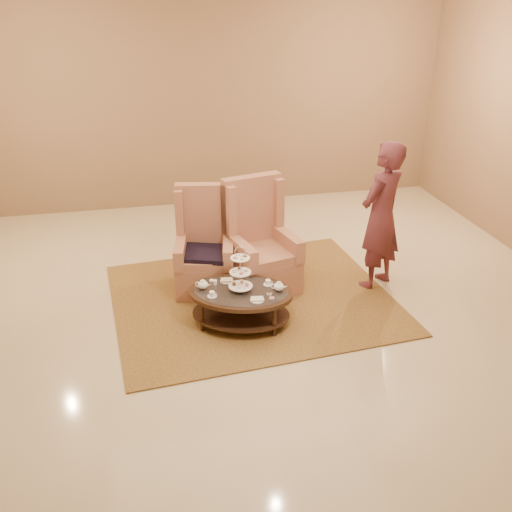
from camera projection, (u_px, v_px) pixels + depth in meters
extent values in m
plane|color=beige|center=(257.00, 321.00, 6.48)|extent=(8.00, 8.00, 0.00)
cube|color=silver|center=(257.00, 321.00, 6.48)|extent=(8.00, 8.00, 0.02)
cube|color=#937350|center=(205.00, 100.00, 9.25)|extent=(8.00, 0.04, 3.50)
cube|color=olive|center=(252.00, 298.00, 6.93)|extent=(3.49, 3.00, 0.02)
cylinder|color=black|center=(202.00, 317.00, 6.21)|extent=(0.06, 0.06, 0.38)
cylinder|color=black|center=(274.00, 322.00, 6.11)|extent=(0.06, 0.06, 0.38)
cylinder|color=black|center=(210.00, 298.00, 6.58)|extent=(0.06, 0.06, 0.38)
cylinder|color=black|center=(278.00, 302.00, 6.48)|extent=(0.06, 0.06, 0.38)
cylinder|color=silver|center=(240.00, 271.00, 6.14)|extent=(0.01, 0.01, 0.47)
torus|color=silver|center=(240.00, 252.00, 6.04)|extent=(0.12, 0.05, 0.12)
cylinder|color=white|center=(241.00, 286.00, 6.22)|extent=(0.34, 0.34, 0.01)
cylinder|color=white|center=(240.00, 272.00, 6.14)|extent=(0.30, 0.30, 0.01)
cylinder|color=white|center=(240.00, 258.00, 6.07)|extent=(0.27, 0.27, 0.01)
cylinder|color=#C26663|center=(247.00, 285.00, 6.20)|extent=(0.05, 0.05, 0.03)
cylinder|color=#DDB46E|center=(242.00, 281.00, 6.27)|extent=(0.05, 0.05, 0.03)
cylinder|color=brown|center=(234.00, 284.00, 6.22)|extent=(0.05, 0.05, 0.03)
cylinder|color=white|center=(239.00, 288.00, 6.14)|extent=(0.05, 0.05, 0.03)
ellipsoid|color=#DDB46E|center=(246.00, 270.00, 6.14)|extent=(0.05, 0.05, 0.03)
ellipsoid|color=brown|center=(239.00, 268.00, 6.19)|extent=(0.05, 0.05, 0.03)
ellipsoid|color=white|center=(234.00, 271.00, 6.12)|extent=(0.05, 0.05, 0.03)
ellipsoid|color=#C26663|center=(241.00, 273.00, 6.08)|extent=(0.05, 0.05, 0.03)
cube|color=brown|center=(245.00, 256.00, 6.09)|extent=(0.05, 0.04, 0.02)
cube|color=white|center=(238.00, 255.00, 6.11)|extent=(0.05, 0.04, 0.02)
cube|color=#C26663|center=(235.00, 258.00, 6.04)|extent=(0.05, 0.04, 0.02)
cube|color=#DDB46E|center=(242.00, 259.00, 6.02)|extent=(0.05, 0.04, 0.02)
ellipsoid|color=white|center=(203.00, 285.00, 6.25)|extent=(0.14, 0.14, 0.09)
cylinder|color=white|center=(203.00, 281.00, 6.23)|extent=(0.07, 0.07, 0.01)
sphere|color=white|center=(203.00, 280.00, 6.22)|extent=(0.02, 0.02, 0.02)
cone|color=white|center=(209.00, 285.00, 6.24)|extent=(0.07, 0.04, 0.05)
torus|color=white|center=(198.00, 284.00, 6.26)|extent=(0.06, 0.03, 0.06)
ellipsoid|color=white|center=(279.00, 287.00, 6.21)|extent=(0.14, 0.14, 0.09)
cylinder|color=white|center=(279.00, 283.00, 6.19)|extent=(0.07, 0.07, 0.01)
sphere|color=white|center=(279.00, 282.00, 6.19)|extent=(0.02, 0.02, 0.02)
cone|color=white|center=(285.00, 287.00, 6.20)|extent=(0.07, 0.04, 0.05)
torus|color=white|center=(274.00, 286.00, 6.22)|extent=(0.06, 0.03, 0.06)
cylinder|color=white|center=(212.00, 296.00, 6.12)|extent=(0.13, 0.13, 0.01)
cylinder|color=white|center=(212.00, 294.00, 6.11)|extent=(0.08, 0.08, 0.05)
torus|color=white|center=(215.00, 294.00, 6.10)|extent=(0.03, 0.02, 0.03)
cylinder|color=white|center=(268.00, 284.00, 6.36)|extent=(0.13, 0.13, 0.01)
cylinder|color=white|center=(268.00, 282.00, 6.34)|extent=(0.08, 0.08, 0.05)
torus|color=white|center=(271.00, 282.00, 6.34)|extent=(0.03, 0.02, 0.03)
cylinder|color=white|center=(227.00, 281.00, 6.43)|extent=(0.19, 0.19, 0.01)
cube|color=beige|center=(227.00, 280.00, 6.42)|extent=(0.14, 0.11, 0.02)
cylinder|color=white|center=(257.00, 300.00, 6.05)|extent=(0.19, 0.19, 0.01)
cube|color=beige|center=(257.00, 299.00, 6.04)|extent=(0.14, 0.11, 0.02)
cylinder|color=white|center=(215.00, 282.00, 6.35)|extent=(0.05, 0.05, 0.06)
cylinder|color=white|center=(272.00, 298.00, 6.08)|extent=(0.07, 0.07, 0.01)
cylinder|color=#C26663|center=(272.00, 297.00, 6.07)|extent=(0.05, 0.05, 0.01)
cylinder|color=white|center=(269.00, 294.00, 6.16)|extent=(0.07, 0.07, 0.01)
cylinder|color=brown|center=(269.00, 293.00, 6.15)|extent=(0.05, 0.05, 0.01)
cylinder|color=white|center=(212.00, 281.00, 6.43)|extent=(0.07, 0.07, 0.01)
cylinder|color=white|center=(212.00, 280.00, 6.43)|extent=(0.05, 0.05, 0.01)
cube|color=#B67455|center=(206.00, 275.00, 7.06)|extent=(0.81, 0.81, 0.42)
cube|color=#B67455|center=(205.00, 258.00, 6.90)|extent=(0.69, 0.69, 0.10)
cube|color=#B67455|center=(205.00, 233.00, 7.13)|extent=(0.71, 0.26, 1.29)
cube|color=#B67455|center=(180.00, 212.00, 6.96)|extent=(0.14, 0.23, 0.60)
cube|color=#B67455|center=(229.00, 212.00, 6.97)|extent=(0.14, 0.23, 0.60)
cube|color=#B67455|center=(181.00, 252.00, 6.86)|extent=(0.23, 0.64, 0.26)
cube|color=#B67455|center=(228.00, 251.00, 6.88)|extent=(0.23, 0.64, 0.26)
cube|color=black|center=(204.00, 254.00, 6.85)|extent=(0.67, 0.64, 0.06)
cube|color=#B67455|center=(263.00, 273.00, 7.07)|extent=(0.91, 0.91, 0.45)
cube|color=#B67455|center=(265.00, 254.00, 6.91)|extent=(0.77, 0.77, 0.11)
cube|color=#B67455|center=(252.00, 229.00, 7.12)|extent=(0.76, 0.33, 1.39)
cube|color=#B67455|center=(229.00, 210.00, 6.82)|extent=(0.16, 0.25, 0.64)
cube|color=#B67455|center=(276.00, 202.00, 7.07)|extent=(0.16, 0.25, 0.64)
cube|color=#B67455|center=(242.00, 253.00, 6.75)|extent=(0.29, 0.68, 0.28)
cube|color=#B67455|center=(287.00, 243.00, 6.99)|extent=(0.29, 0.68, 0.28)
imported|color=#5C272E|center=(381.00, 216.00, 6.88)|extent=(0.81, 0.74, 1.85)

